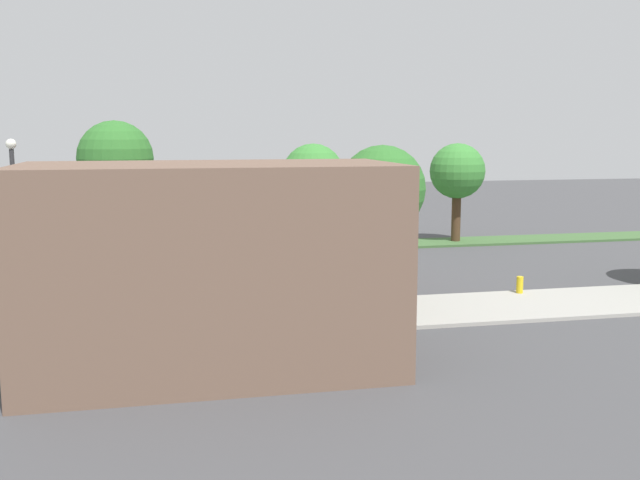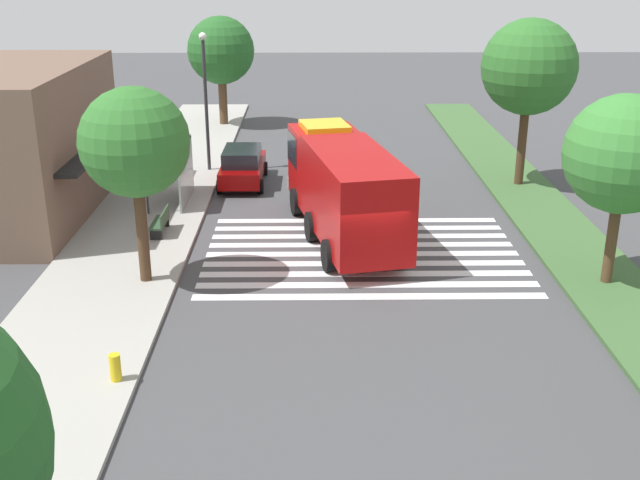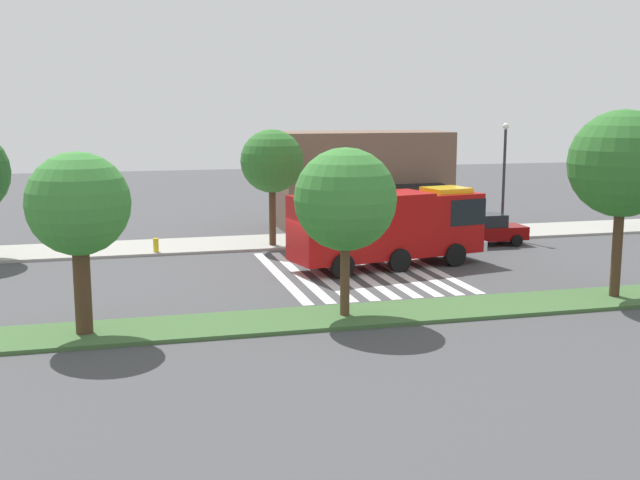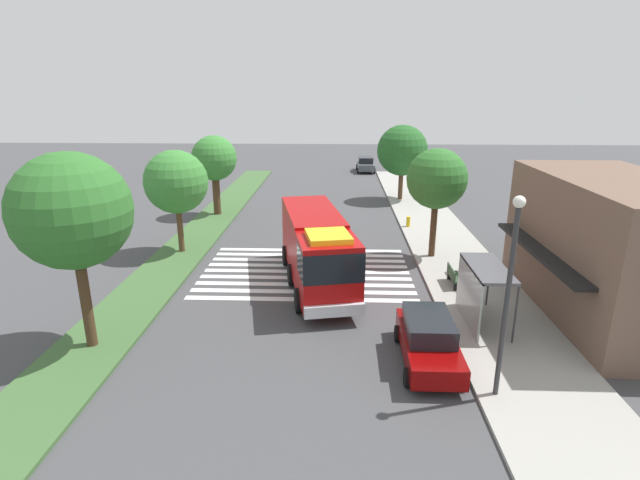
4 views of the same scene
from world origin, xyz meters
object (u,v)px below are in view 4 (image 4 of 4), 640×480
at_px(sidewalk_tree_far_west, 402,151).
at_px(median_tree_center, 72,212).
at_px(street_lamp, 509,284).
at_px(median_tree_far_west, 214,159).
at_px(fire_hydrant, 408,222).
at_px(parked_car_mid, 428,339).
at_px(median_tree_west, 176,182).
at_px(parked_car_west, 366,164).
at_px(bus_stop_shelter, 478,283).
at_px(bench_near_shelter, 454,276).
at_px(fire_truck, 317,248).
at_px(sidewalk_tree_west, 437,179).

relative_size(sidewalk_tree_far_west, median_tree_center, 0.87).
relative_size(street_lamp, median_tree_far_west, 1.08).
bearing_deg(street_lamp, median_tree_center, -100.23).
bearing_deg(sidewalk_tree_far_west, fire_hydrant, -3.21).
distance_m(parked_car_mid, median_tree_west, 17.42).
distance_m(parked_car_west, median_tree_center, 43.40).
bearing_deg(parked_car_mid, bus_stop_shelter, 140.26).
distance_m(parked_car_mid, median_tree_center, 13.33).
bearing_deg(street_lamp, bus_stop_shelter, 172.57).
xyz_separation_m(sidewalk_tree_far_west, median_tree_center, (25.90, -14.75, 0.99)).
distance_m(bus_stop_shelter, bench_near_shelter, 4.20).
bearing_deg(median_tree_far_west, parked_car_west, 149.43).
bearing_deg(median_tree_west, median_tree_far_west, 180.00).
relative_size(sidewalk_tree_far_west, median_tree_west, 1.06).
relative_size(fire_truck, parked_car_mid, 2.18).
relative_size(median_tree_center, fire_hydrant, 10.42).
height_order(street_lamp, median_tree_west, street_lamp).
distance_m(fire_truck, bench_near_shelter, 6.89).
height_order(fire_truck, median_tree_far_west, median_tree_far_west).
height_order(parked_car_west, bus_stop_shelter, bus_stop_shelter).
distance_m(fire_truck, fire_hydrant, 12.36).
height_order(bus_stop_shelter, fire_hydrant, bus_stop_shelter).
bearing_deg(median_tree_west, bench_near_shelter, 72.68).
bearing_deg(fire_truck, median_tree_west, -131.57).
bearing_deg(median_tree_far_west, median_tree_center, -0.00).
bearing_deg(street_lamp, bench_near_shelter, 175.66).
distance_m(bench_near_shelter, median_tree_center, 17.01).
bearing_deg(bus_stop_shelter, parked_car_mid, -40.19).
bearing_deg(fire_hydrant, sidewalk_tree_far_west, 176.79).
height_order(parked_car_mid, fire_hydrant, parked_car_mid).
bearing_deg(sidewalk_tree_far_west, fire_truck, -18.18).
height_order(street_lamp, fire_hydrant, street_lamp).
xyz_separation_m(median_tree_west, median_tree_center, (11.09, -0.00, 1.04)).
distance_m(bus_stop_shelter, median_tree_far_west, 23.30).
distance_m(fire_truck, street_lamp, 10.88).
relative_size(sidewalk_tree_far_west, sidewalk_tree_west, 1.03).
bearing_deg(median_tree_far_west, median_tree_west, 0.00).
bearing_deg(parked_car_west, bus_stop_shelter, 3.53).
height_order(median_tree_center, fire_hydrant, median_tree_center).
distance_m(parked_car_mid, median_tree_far_west, 24.34).
bearing_deg(median_tree_far_west, fire_truck, 31.01).
relative_size(bench_near_shelter, median_tree_far_west, 0.27).
distance_m(bus_stop_shelter, median_tree_west, 17.50).
relative_size(bus_stop_shelter, sidewalk_tree_west, 0.57).
bearing_deg(bench_near_shelter, street_lamp, -4.34).
distance_m(fire_truck, median_tree_center, 10.90).
relative_size(sidewalk_tree_west, median_tree_far_west, 1.03).
xyz_separation_m(sidewalk_tree_west, fire_hydrant, (-6.20, -0.50, -4.12)).
relative_size(parked_car_mid, median_tree_west, 0.76).
bearing_deg(bench_near_shelter, sidewalk_tree_far_west, -179.17).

